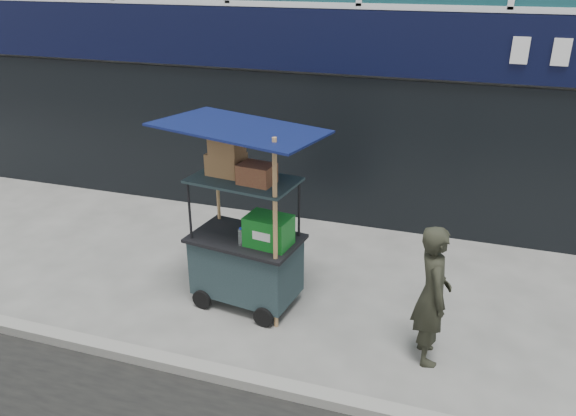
% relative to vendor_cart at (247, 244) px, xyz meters
% --- Properties ---
extents(ground, '(80.00, 80.00, 0.00)m').
position_rel_vendor_cart_xyz_m(ground, '(0.71, -1.23, -0.83)').
color(ground, '#5E5E59').
rests_on(ground, ground).
extents(curb, '(80.00, 0.18, 0.12)m').
position_rel_vendor_cart_xyz_m(curb, '(0.71, -1.43, -0.77)').
color(curb, gray).
rests_on(curb, ground).
extents(vendor_cart, '(1.91, 1.47, 2.38)m').
position_rel_vendor_cart_xyz_m(vendor_cart, '(0.00, 0.00, 0.00)').
color(vendor_cart, '#1B2C2E').
rests_on(vendor_cart, ground).
extents(vendor_man, '(0.52, 0.66, 1.58)m').
position_rel_vendor_cart_xyz_m(vendor_man, '(2.24, -0.39, -0.05)').
color(vendor_man, '#26271D').
rests_on(vendor_man, ground).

